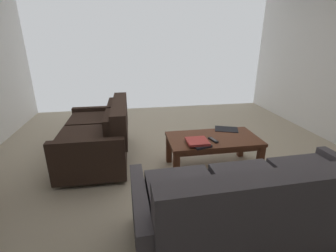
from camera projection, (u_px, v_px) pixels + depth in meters
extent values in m
cube|color=#B7A88E|center=(177.00, 168.00, 3.10)|extent=(5.37, 5.81, 0.01)
cylinder|color=black|center=(303.00, 198.00, 2.46)|extent=(0.05, 0.05, 0.06)
cylinder|color=black|center=(153.00, 219.00, 2.17)|extent=(0.05, 0.05, 0.06)
cube|color=#4C474C|center=(253.00, 213.00, 1.93)|extent=(1.75, 0.84, 0.37)
cube|color=#4C474C|center=(319.00, 180.00, 1.97)|extent=(0.55, 0.71, 0.10)
cube|color=#4C474C|center=(256.00, 188.00, 1.87)|extent=(0.55, 0.71, 0.10)
cube|color=#4C474C|center=(185.00, 197.00, 1.76)|extent=(0.55, 0.71, 0.10)
cube|color=#4C474C|center=(289.00, 204.00, 1.50)|extent=(1.73, 0.23, 0.44)
cube|color=#4C474C|center=(278.00, 194.00, 1.60)|extent=(0.52, 0.13, 0.31)
cube|color=#4C474C|center=(196.00, 205.00, 1.49)|extent=(0.52, 0.13, 0.31)
cube|color=#4C474C|center=(141.00, 222.00, 1.74)|extent=(0.12, 0.80, 0.53)
cylinder|color=black|center=(79.00, 143.00, 3.75)|extent=(0.05, 0.05, 0.06)
cylinder|color=black|center=(62.00, 180.00, 2.77)|extent=(0.05, 0.05, 0.06)
cylinder|color=black|center=(123.00, 140.00, 3.85)|extent=(0.05, 0.05, 0.06)
cylinder|color=black|center=(122.00, 175.00, 2.87)|extent=(0.05, 0.05, 0.06)
cube|color=#33231C|center=(96.00, 143.00, 3.24)|extent=(0.82, 1.23, 0.36)
cube|color=#33231C|center=(96.00, 120.00, 3.44)|extent=(0.72, 0.57, 0.10)
cube|color=#33231C|center=(89.00, 136.00, 2.87)|extent=(0.72, 0.57, 0.10)
cube|color=#33231C|center=(120.00, 118.00, 3.17)|extent=(0.19, 1.22, 0.43)
cube|color=#33231C|center=(113.00, 112.00, 3.44)|extent=(0.12, 0.55, 0.30)
cube|color=#33231C|center=(110.00, 126.00, 2.87)|extent=(0.12, 0.55, 0.30)
cube|color=#33231C|center=(101.00, 122.00, 3.83)|extent=(0.82, 0.11, 0.52)
cube|color=#33231C|center=(88.00, 162.00, 2.60)|extent=(0.82, 0.11, 0.52)
cube|color=brown|center=(213.00, 139.00, 2.95)|extent=(1.12, 0.60, 0.04)
cube|color=brown|center=(213.00, 142.00, 2.96)|extent=(1.03, 0.54, 0.05)
cube|color=brown|center=(241.00, 143.00, 3.34)|extent=(0.07, 0.07, 0.39)
cube|color=brown|center=(169.00, 149.00, 3.18)|extent=(0.07, 0.07, 0.39)
cube|color=brown|center=(260.00, 161.00, 2.87)|extent=(0.07, 0.07, 0.39)
cube|color=brown|center=(176.00, 168.00, 2.71)|extent=(0.07, 0.07, 0.39)
cube|color=black|center=(199.00, 143.00, 2.75)|extent=(0.26, 0.32, 0.02)
cube|color=#C63833|center=(197.00, 141.00, 2.74)|extent=(0.24, 0.25, 0.03)
cube|color=black|center=(213.00, 140.00, 2.84)|extent=(0.08, 0.17, 0.02)
cube|color=#59595B|center=(213.00, 139.00, 2.84)|extent=(0.06, 0.11, 0.00)
cube|color=black|center=(226.00, 129.00, 3.20)|extent=(0.36, 0.30, 0.01)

